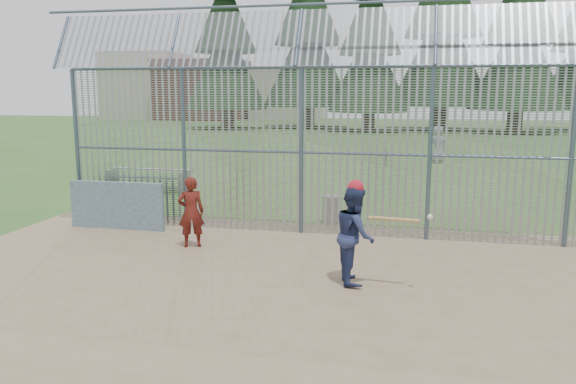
% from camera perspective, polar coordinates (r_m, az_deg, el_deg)
% --- Properties ---
extents(ground, '(120.00, 120.00, 0.00)m').
position_cam_1_polar(ground, '(10.59, -2.32, -8.85)').
color(ground, '#2D511E').
rests_on(ground, ground).
extents(dirt_infield, '(14.00, 10.00, 0.02)m').
position_cam_1_polar(dirt_infield, '(10.13, -3.04, -9.69)').
color(dirt_infield, '#756047').
rests_on(dirt_infield, ground).
extents(dugout_wall, '(2.50, 0.12, 1.20)m').
position_cam_1_polar(dugout_wall, '(14.74, -16.99, -1.31)').
color(dugout_wall, '#38566B').
rests_on(dugout_wall, dirt_infield).
extents(batter, '(0.85, 0.99, 1.77)m').
position_cam_1_polar(batter, '(10.20, 6.80, -4.35)').
color(batter, navy).
rests_on(batter, dirt_infield).
extents(onlooker, '(0.68, 0.56, 1.59)m').
position_cam_1_polar(onlooker, '(12.63, -9.81, -2.01)').
color(onlooker, maroon).
rests_on(onlooker, dirt_infield).
extents(bg_kid_standing, '(1.05, 0.94, 1.80)m').
position_cam_1_polar(bg_kid_standing, '(28.22, 14.98, 4.72)').
color(bg_kid_standing, slate).
rests_on(bg_kid_standing, ground).
extents(bg_kid_seated, '(0.49, 0.21, 0.83)m').
position_cam_1_polar(bg_kid_seated, '(26.49, 9.83, 3.53)').
color(bg_kid_seated, slate).
rests_on(bg_kid_seated, ground).
extents(batting_gear, '(1.47, 0.53, 0.70)m').
position_cam_1_polar(batting_gear, '(9.99, 7.64, -0.13)').
color(batting_gear, '#AF1727').
rests_on(batting_gear, ground).
extents(trash_can, '(0.56, 0.56, 0.82)m').
position_cam_1_polar(trash_can, '(14.83, 4.48, -1.76)').
color(trash_can, gray).
rests_on(trash_can, ground).
extents(bleacher, '(3.00, 0.95, 0.72)m').
position_cam_1_polar(bleacher, '(20.32, -13.98, 1.33)').
color(bleacher, gray).
rests_on(bleacher, ground).
extents(backstop_fence, '(20.09, 0.81, 5.30)m').
position_cam_1_polar(backstop_fence, '(13.18, 9.09, 5.33)').
color(backstop_fence, '#47566B').
rests_on(backstop_fence, ground).
extents(conifer_row, '(38.48, 12.26, 20.20)m').
position_cam_1_polar(conifer_row, '(51.71, 12.06, 18.27)').
color(conifer_row, '#332319').
rests_on(conifer_row, ground).
extents(distant_buildings, '(26.50, 10.50, 8.00)m').
position_cam_1_polar(distant_buildings, '(70.99, -9.15, 10.28)').
color(distant_buildings, brown).
rests_on(distant_buildings, ground).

